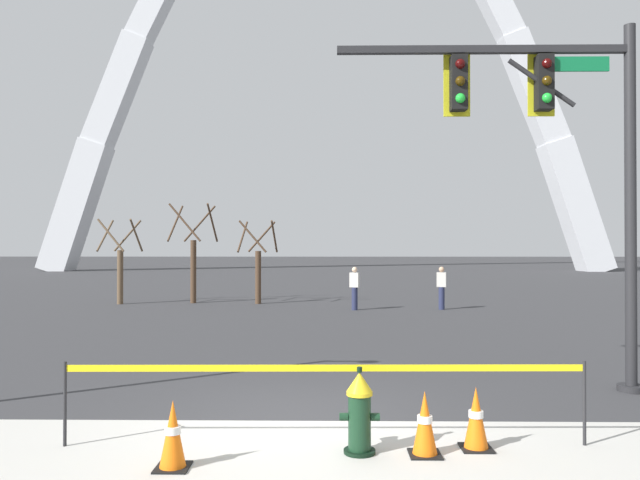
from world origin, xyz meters
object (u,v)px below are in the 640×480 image
(traffic_cone_mid_sidewalk, at_px, (476,419))
(traffic_signal_gantry, at_px, (560,142))
(fire_hydrant, at_px, (359,413))
(traffic_cone_by_hydrant, at_px, (173,435))
(pedestrian_standing_center, at_px, (355,288))
(pedestrian_walking_left, at_px, (442,288))
(monument_arch, at_px, (324,69))
(traffic_cone_curb_edge, at_px, (425,424))

(traffic_cone_mid_sidewalk, distance_m, traffic_signal_gantry, 5.11)
(fire_hydrant, distance_m, traffic_cone_by_hydrant, 2.07)
(traffic_signal_gantry, xyz_separation_m, pedestrian_standing_center, (-2.84, 12.16, -3.25))
(fire_hydrant, xyz_separation_m, traffic_cone_by_hydrant, (-2.01, -0.50, -0.11))
(traffic_cone_mid_sidewalk, height_order, pedestrian_walking_left, pedestrian_walking_left)
(monument_arch, height_order, pedestrian_walking_left, monument_arch)
(traffic_cone_by_hydrant, xyz_separation_m, monument_arch, (1.23, 49.37, 18.62))
(traffic_cone_by_hydrant, distance_m, pedestrian_walking_left, 16.92)
(traffic_cone_curb_edge, bearing_deg, traffic_cone_by_hydrant, -170.91)
(traffic_cone_by_hydrant, height_order, traffic_signal_gantry, traffic_signal_gantry)
(traffic_cone_by_hydrant, relative_size, traffic_signal_gantry, 0.12)
(traffic_cone_by_hydrant, relative_size, pedestrian_walking_left, 0.46)
(fire_hydrant, height_order, pedestrian_walking_left, pedestrian_walking_left)
(traffic_cone_curb_edge, relative_size, pedestrian_standing_center, 0.46)
(traffic_signal_gantry, distance_m, pedestrian_standing_center, 12.90)
(pedestrian_walking_left, distance_m, pedestrian_standing_center, 3.25)
(traffic_cone_by_hydrant, bearing_deg, traffic_cone_mid_sidewalk, 10.91)
(fire_hydrant, distance_m, traffic_cone_curb_edge, 0.74)
(traffic_cone_by_hydrant, bearing_deg, traffic_signal_gantry, 32.48)
(traffic_cone_by_hydrant, height_order, traffic_cone_mid_sidewalk, same)
(traffic_cone_curb_edge, relative_size, pedestrian_walking_left, 0.46)
(monument_arch, xyz_separation_m, pedestrian_standing_center, (1.38, -33.74, -18.16))
(traffic_cone_curb_edge, bearing_deg, pedestrian_walking_left, 78.59)
(traffic_cone_by_hydrant, bearing_deg, pedestrian_walking_left, 69.73)
(traffic_cone_curb_edge, bearing_deg, traffic_cone_mid_sidewalk, 18.55)
(pedestrian_walking_left, xyz_separation_m, pedestrian_standing_center, (-3.24, -0.23, 0.00))
(traffic_cone_curb_edge, xyz_separation_m, pedestrian_standing_center, (-0.13, 15.19, 0.46))
(fire_hydrant, distance_m, pedestrian_walking_left, 15.84)
(traffic_signal_gantry, bearing_deg, traffic_cone_by_hydrant, -147.52)
(fire_hydrant, relative_size, traffic_cone_curb_edge, 1.36)
(fire_hydrant, bearing_deg, traffic_cone_by_hydrant, -166.09)
(pedestrian_standing_center, bearing_deg, pedestrian_walking_left, 4.10)
(traffic_cone_by_hydrant, bearing_deg, traffic_cone_curb_edge, 9.09)
(traffic_cone_by_hydrant, xyz_separation_m, traffic_cone_curb_edge, (2.74, 0.44, 0.00))
(traffic_cone_mid_sidewalk, distance_m, traffic_cone_curb_edge, 0.66)
(traffic_cone_by_hydrant, bearing_deg, fire_hydrant, 13.91)
(fire_hydrant, bearing_deg, monument_arch, 90.91)
(pedestrian_standing_center, bearing_deg, traffic_cone_by_hydrant, -99.49)
(traffic_cone_by_hydrant, distance_m, traffic_cone_curb_edge, 2.78)
(fire_hydrant, xyz_separation_m, traffic_signal_gantry, (3.44, 2.97, 3.60))
(fire_hydrant, bearing_deg, traffic_cone_curb_edge, -4.58)
(traffic_cone_mid_sidewalk, relative_size, pedestrian_standing_center, 0.46)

